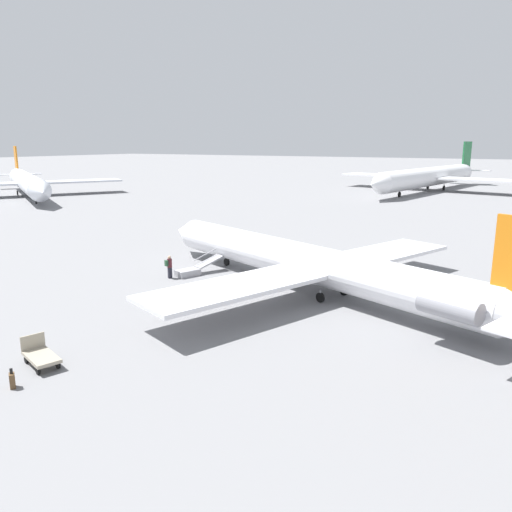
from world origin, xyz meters
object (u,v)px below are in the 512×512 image
airplane_main (313,264)px  luggage_cart (40,356)px  boarding_stairs (192,270)px  passenger (169,265)px  airplane_far_right (431,177)px  suitcase (12,381)px  airplane_far_left (27,182)px

airplane_main → luggage_cart: bearing=89.6°
boarding_stairs → passenger: passenger is taller
airplane_far_right → suitcase: size_ratio=59.52×
airplane_main → airplane_far_right: size_ratio=0.62×
airplane_main → airplane_far_left: 77.28m
airplane_main → passenger: 11.09m
airplane_main → airplane_far_right: (7.66, -78.75, 1.00)m
airplane_far_left → passenger: bearing=2.7°
airplane_main → boarding_stairs: size_ratio=7.86×
airplane_far_left → passenger: 68.32m
airplane_far_right → passenger: airplane_far_right is taller
airplane_far_right → airplane_main: bearing=15.5°
airplane_far_left → suitcase: size_ratio=47.00×
airplane_far_right → suitcase: bearing=11.3°
airplane_main → suitcase: (5.48, 18.74, -1.68)m
boarding_stairs → luggage_cart: 16.73m
suitcase → passenger: bearing=-72.2°
airplane_far_right → boarding_stairs: size_ratio=12.73×
boarding_stairs → passenger: bearing=171.2°
passenger → luggage_cart: 15.41m
passenger → luggage_cart: bearing=-142.5°
boarding_stairs → suitcase: bearing=-145.9°
boarding_stairs → suitcase: 18.91m
boarding_stairs → passenger: 1.95m
suitcase → luggage_cart: bearing=-66.9°
airplane_far_right → passenger: bearing=7.7°
airplane_far_left → airplane_far_right: (-63.56, -48.75, 0.29)m
luggage_cart → suitcase: size_ratio=2.77×
airplane_far_right → boarding_stairs: 79.20m
airplane_main → boarding_stairs: 10.10m
airplane_far_left → passenger: airplane_far_left is taller
airplane_main → airplane_far_left: size_ratio=0.78×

